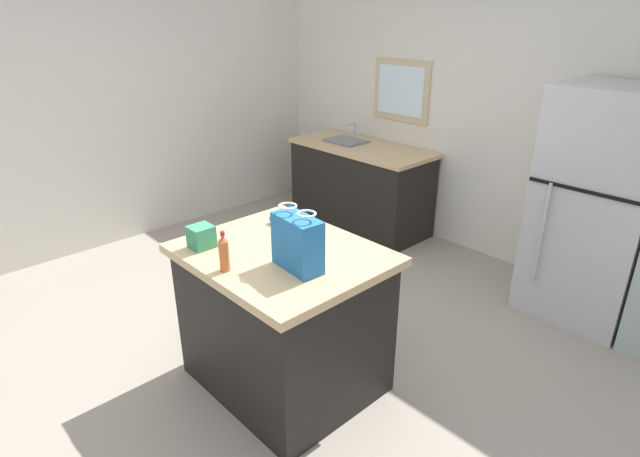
{
  "coord_description": "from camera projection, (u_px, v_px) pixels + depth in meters",
  "views": [
    {
      "loc": [
        2.32,
        -1.72,
        2.21
      ],
      "look_at": [
        0.23,
        0.24,
        0.97
      ],
      "focal_mm": 28.85,
      "sensor_mm": 36.0,
      "label": 1
    }
  ],
  "objects": [
    {
      "name": "refrigerator",
      "position": [
        597.0,
        207.0,
        3.73
      ],
      "size": [
        0.77,
        0.73,
        1.73
      ],
      "color": "#B7B7BC",
      "rests_on": "ground"
    },
    {
      "name": "ground",
      "position": [
        271.0,
        358.0,
        3.5
      ],
      "size": [
        6.3,
        6.3,
        0.0
      ],
      "primitive_type": "plane",
      "color": "#9E9384"
    },
    {
      "name": "ear_defenders",
      "position": [
        285.0,
        220.0,
        3.3
      ],
      "size": [
        0.21,
        0.21,
        0.06
      ],
      "color": "black",
      "rests_on": "kitchen_island"
    },
    {
      "name": "kitchen_island",
      "position": [
        284.0,
        318.0,
        3.12
      ],
      "size": [
        1.14,
        0.94,
        0.92
      ],
      "color": "black",
      "rests_on": "ground"
    },
    {
      "name": "sink_counter",
      "position": [
        360.0,
        185.0,
        5.48
      ],
      "size": [
        1.54,
        0.68,
        1.07
      ],
      "color": "black",
      "rests_on": "ground"
    },
    {
      "name": "shopping_bag",
      "position": [
        297.0,
        242.0,
        2.69
      ],
      "size": [
        0.31,
        0.17,
        0.34
      ],
      "color": "#236BAD",
      "rests_on": "kitchen_island"
    },
    {
      "name": "back_wall",
      "position": [
        491.0,
        106.0,
        4.57
      ],
      "size": [
        5.25,
        0.13,
        2.78
      ],
      "color": "silver",
      "rests_on": "ground"
    },
    {
      "name": "left_wall",
      "position": [
        88.0,
        103.0,
        4.71
      ],
      "size": [
        0.1,
        5.12,
        2.78
      ],
      "color": "silver",
      "rests_on": "ground"
    },
    {
      "name": "small_box",
      "position": [
        201.0,
        237.0,
        2.96
      ],
      "size": [
        0.12,
        0.13,
        0.13
      ],
      "primitive_type": "cube",
      "rotation": [
        0.0,
        0.0,
        -0.0
      ],
      "color": "#388E66",
      "rests_on": "kitchen_island"
    },
    {
      "name": "bottle",
      "position": [
        224.0,
        253.0,
        2.69
      ],
      "size": [
        0.05,
        0.05,
        0.22
      ],
      "color": "#C66633",
      "rests_on": "kitchen_island"
    }
  ]
}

